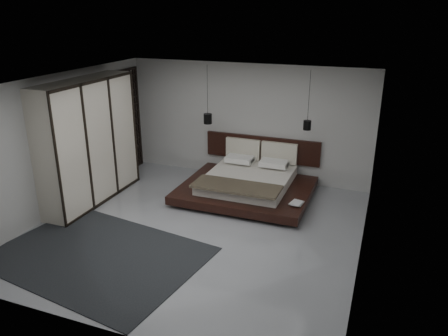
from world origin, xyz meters
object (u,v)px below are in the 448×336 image
at_px(pendant_left, 208,119).
at_px(wardrobe, 89,142).
at_px(lattice_screen, 130,121).
at_px(rug, 98,255).
at_px(bed, 248,183).
at_px(pendant_right, 307,125).

xyz_separation_m(pendant_left, wardrobe, (-1.94, -1.90, -0.24)).
height_order(lattice_screen, rug, lattice_screen).
relative_size(lattice_screen, wardrobe, 0.96).
distance_m(lattice_screen, bed, 3.55).
xyz_separation_m(wardrobe, rug, (1.50, -1.95, -1.32)).
xyz_separation_m(pendant_right, rug, (-2.77, -3.86, -1.62)).
relative_size(lattice_screen, pendant_right, 2.03).
xyz_separation_m(pendant_left, rug, (-0.45, -3.86, -1.56)).
bearing_deg(pendant_left, lattice_screen, 177.55).
relative_size(bed, pendant_left, 2.09).
distance_m(pendant_left, pendant_right, 2.32).
bearing_deg(pendant_right, wardrobe, -155.95).
distance_m(lattice_screen, wardrobe, 2.01).
bearing_deg(wardrobe, pendant_left, 44.41).
height_order(pendant_left, rug, pendant_left).
height_order(pendant_left, pendant_right, same).
bearing_deg(rug, bed, 64.75).
height_order(bed, wardrobe, wardrobe).
bearing_deg(rug, pendant_left, 83.42).
bearing_deg(lattice_screen, rug, -66.11).
distance_m(bed, pendant_left, 1.78).
bearing_deg(pendant_left, bed, -21.20).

